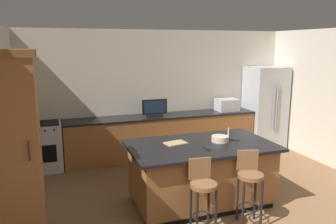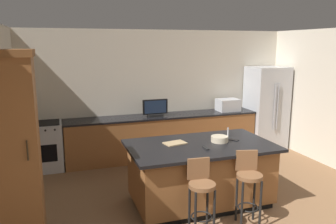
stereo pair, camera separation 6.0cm
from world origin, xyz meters
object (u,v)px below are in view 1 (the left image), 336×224
Objects in this scene: refrigerator at (265,107)px; bar_stool_left at (203,190)px; cell_phone at (234,140)px; kitchen_island at (201,173)px; microwave at (227,105)px; cutting_board at (176,143)px; bar_stool_right at (249,181)px; fruit_bowl at (220,139)px; range_oven at (42,147)px; tv_monitor at (155,109)px; cabinet_tower at (16,151)px; tv_remote at (206,148)px.

bar_stool_left is (-2.93, -2.93, -0.36)m from refrigerator.
refrigerator is 12.55× the size of cell_phone.
refrigerator reaches higher than kitchen_island.
cutting_board is (-2.00, -2.07, -0.11)m from microwave.
bar_stool_right is 3.83× the size of fruit_bowl.
microwave reaches higher than range_oven.
tv_monitor reaches higher than fruit_bowl.
tv_monitor reaches higher than range_oven.
microwave is 3.61m from bar_stool_left.
tv_monitor is at bearing 79.81° from cell_phone.
cabinet_tower reaches higher than cell_phone.
cabinet_tower is 3.08m from cell_phone.
refrigerator is 2.02× the size of range_oven.
refrigerator reaches higher than bar_stool_left.
bar_stool_left is (1.97, -2.99, 0.12)m from range_oven.
tv_remote is (2.44, 0.21, -0.27)m from cabinet_tower.
tv_monitor is 3.00m from bar_stool_right.
cabinet_tower reaches higher than tv_monitor.
fruit_bowl is 1.53× the size of tv_remote.
bar_stool_left is at bearing -135.01° from refrigerator.
kitchen_island is 14.35× the size of cell_phone.
kitchen_island is 3.19m from range_oven.
bar_stool_left is at bearing -165.13° from cell_phone.
bar_stool_left is 3.06× the size of cutting_board.
kitchen_island is 0.85m from bar_stool_left.
tv_monitor is at bearing -178.27° from microwave.
cutting_board reaches higher than range_oven.
cutting_board is at bearing 146.39° from cell_phone.
bar_stool_left is at bearing -129.09° from fruit_bowl.
fruit_bowl is at bearing 35.76° from tv_remote.
bar_stool_left is at bearing -95.01° from tv_monitor.
cell_phone is at bearing -37.05° from range_oven.
range_oven is at bearing 179.34° from refrigerator.
kitchen_island is 4.10× the size of tv_monitor.
kitchen_island is 4.49× the size of microwave.
bar_stool_right is 6.65× the size of cell_phone.
tv_monitor is 2.02× the size of fruit_bowl.
kitchen_island is at bearing 156.61° from cell_phone.
kitchen_island is 8.26× the size of fruit_bowl.
bar_stool_right reaches higher than kitchen_island.
bar_stool_right is 0.75m from tv_remote.
bar_stool_left is 5.70× the size of tv_remote.
kitchen_island is 0.51m from tv_remote.
cell_phone is at bearing -73.03° from tv_monitor.
fruit_bowl is (-2.28, -2.13, 0.03)m from refrigerator.
tv_monitor reaches higher than bar_stool_right.
cell_phone is 0.64m from tv_remote.
kitchen_island is 0.74m from cell_phone.
cutting_board is (-0.02, 0.92, 0.36)m from bar_stool_left.
tv_monitor is at bearing 179.87° from refrigerator.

